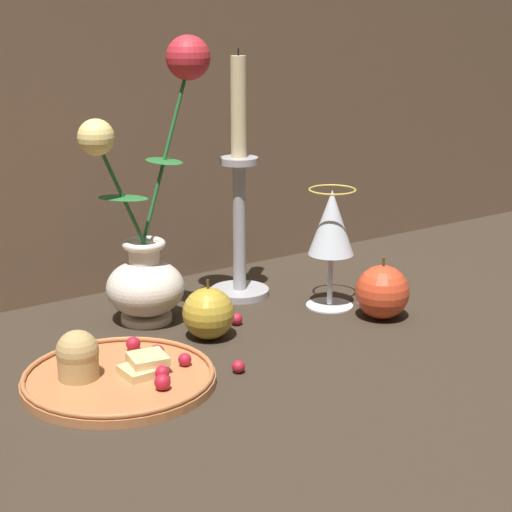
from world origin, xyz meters
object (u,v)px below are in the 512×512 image
(plate_with_pastries, at_px, (113,373))
(apple_beside_vase, at_px, (382,292))
(apple_near_glass, at_px, (208,313))
(candlestick, at_px, (239,206))
(vase, at_px, (148,239))
(wine_glass, at_px, (331,228))

(plate_with_pastries, bearing_deg, apple_beside_vase, -1.81)
(apple_near_glass, bearing_deg, plate_with_pastries, -160.10)
(plate_with_pastries, relative_size, candlestick, 0.62)
(vase, height_order, wine_glass, vase)
(candlestick, bearing_deg, apple_beside_vase, -60.68)
(wine_glass, height_order, apple_beside_vase, wine_glass)
(vase, relative_size, candlestick, 1.06)
(plate_with_pastries, distance_m, candlestick, 0.37)
(candlestick, relative_size, apple_beside_vase, 4.14)
(plate_with_pastries, height_order, wine_glass, wine_glass)
(plate_with_pastries, xyz_separation_m, wine_glass, (0.38, 0.07, 0.10))
(candlestick, xyz_separation_m, apple_beside_vase, (0.11, -0.20, -0.10))
(vase, distance_m, wine_glass, 0.26)
(wine_glass, bearing_deg, apple_near_glass, -178.33)
(candlestick, distance_m, apple_beside_vase, 0.25)
(vase, height_order, candlestick, vase)
(wine_glass, height_order, candlestick, candlestick)
(wine_glass, xyz_separation_m, apple_beside_vase, (0.03, -0.08, -0.08))
(wine_glass, bearing_deg, apple_beside_vase, -69.79)
(apple_near_glass, bearing_deg, vase, 106.52)
(candlestick, height_order, apple_beside_vase, candlestick)
(apple_beside_vase, relative_size, apple_near_glass, 1.09)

